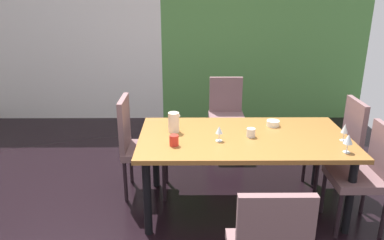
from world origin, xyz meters
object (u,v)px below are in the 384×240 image
(dining_table, at_px, (244,144))
(wine_glass_front, at_px, (345,129))
(chair_left_far, at_px, (137,142))
(cup_right, at_px, (174,140))
(serving_bowl_near_shelf, at_px, (273,123))
(chair_right_far, at_px, (340,142))
(chair_head_far, at_px, (226,111))
(wine_glass_corner, at_px, (219,130))
(cup_center, at_px, (251,133))
(chair_right_near, at_px, (366,171))
(wine_glass_north, at_px, (348,139))
(pitcher_west, at_px, (174,122))

(dining_table, relative_size, wine_glass_front, 12.14)
(chair_left_far, distance_m, cup_right, 0.68)
(dining_table, relative_size, serving_bowl_near_shelf, 15.34)
(chair_right_far, height_order, chair_head_far, chair_right_far)
(wine_glass_front, bearing_deg, wine_glass_corner, 179.91)
(wine_glass_corner, height_order, cup_center, wine_glass_corner)
(chair_left_far, xyz_separation_m, chair_head_far, (0.99, 1.05, -0.02))
(wine_glass_front, xyz_separation_m, wine_glass_corner, (-1.10, 0.00, -0.01))
(chair_right_near, bearing_deg, serving_bowl_near_shelf, 50.99)
(wine_glass_front, relative_size, wine_glass_north, 0.99)
(serving_bowl_near_shelf, bearing_deg, chair_left_far, 178.45)
(pitcher_west, bearing_deg, chair_left_far, 153.82)
(chair_right_far, height_order, chair_left_far, chair_left_far)
(dining_table, xyz_separation_m, wine_glass_north, (0.79, -0.36, 0.19))
(wine_glass_north, xyz_separation_m, cup_center, (-0.73, 0.35, -0.07))
(pitcher_west, bearing_deg, dining_table, -10.03)
(wine_glass_front, bearing_deg, wine_glass_north, -105.66)
(dining_table, xyz_separation_m, pitcher_west, (-0.64, 0.11, 0.17))
(wine_glass_north, xyz_separation_m, serving_bowl_near_shelf, (-0.47, 0.63, -0.09))
(chair_head_far, xyz_separation_m, wine_glass_corner, (-0.21, -1.46, 0.30))
(chair_right_far, relative_size, chair_head_far, 1.03)
(cup_right, bearing_deg, chair_head_far, 69.02)
(chair_right_near, xyz_separation_m, wine_glass_corner, (-1.25, 0.19, 0.30))
(dining_table, relative_size, chair_left_far, 1.89)
(cup_right, bearing_deg, chair_left_far, 127.41)
(chair_right_near, bearing_deg, cup_center, 73.59)
(wine_glass_corner, distance_m, cup_right, 0.41)
(chair_right_near, bearing_deg, chair_head_far, 32.29)
(wine_glass_corner, bearing_deg, chair_head_far, 81.91)
(chair_right_far, height_order, pitcher_west, chair_right_far)
(wine_glass_north, distance_m, pitcher_west, 1.51)
(serving_bowl_near_shelf, bearing_deg, chair_right_near, -39.01)
(chair_right_near, bearing_deg, wine_glass_corner, 81.51)
(chair_right_far, distance_m, cup_right, 1.74)
(wine_glass_north, bearing_deg, serving_bowl_near_shelf, 126.90)
(chair_right_near, height_order, wine_glass_front, chair_right_near)
(wine_glass_front, height_order, serving_bowl_near_shelf, wine_glass_front)
(wine_glass_front, relative_size, serving_bowl_near_shelf, 1.26)
(wine_glass_front, bearing_deg, cup_center, 173.13)
(dining_table, distance_m, chair_head_far, 1.36)
(pitcher_west, bearing_deg, serving_bowl_near_shelf, 8.89)
(chair_right_near, height_order, pitcher_west, chair_right_near)
(dining_table, xyz_separation_m, chair_right_near, (1.01, -0.30, -0.13))
(chair_left_far, xyz_separation_m, wine_glass_north, (1.81, -0.66, 0.29))
(chair_right_far, bearing_deg, chair_left_far, 90.00)
(wine_glass_corner, height_order, pitcher_west, pitcher_west)
(wine_glass_front, xyz_separation_m, serving_bowl_near_shelf, (-0.54, 0.38, -0.08))
(pitcher_west, bearing_deg, chair_right_far, 6.40)
(chair_right_far, distance_m, wine_glass_north, 0.77)
(cup_center, bearing_deg, wine_glass_corner, -162.21)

